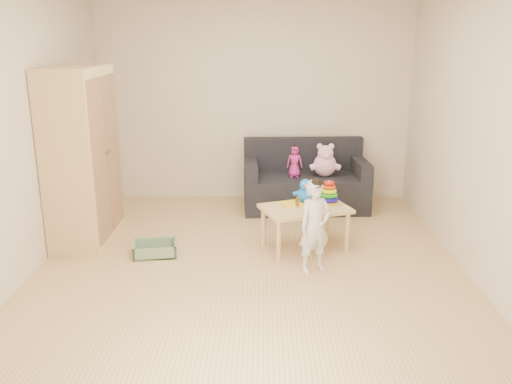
{
  "coord_description": "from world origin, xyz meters",
  "views": [
    {
      "loc": [
        0.12,
        -4.75,
        2.13
      ],
      "look_at": [
        0.05,
        0.25,
        0.65
      ],
      "focal_mm": 38.0,
      "sensor_mm": 36.0,
      "label": 1
    }
  ],
  "objects_px": {
    "play_table": "(305,228)",
    "wardrobe": "(82,157)",
    "toddler": "(315,228)",
    "sofa": "(305,192)"
  },
  "relations": [
    {
      "from": "wardrobe",
      "to": "toddler",
      "type": "distance_m",
      "value": 2.49
    },
    {
      "from": "wardrobe",
      "to": "toddler",
      "type": "bearing_deg",
      "value": -17.66
    },
    {
      "from": "play_table",
      "to": "toddler",
      "type": "distance_m",
      "value": 0.57
    },
    {
      "from": "sofa",
      "to": "play_table",
      "type": "relative_size",
      "value": 1.79
    },
    {
      "from": "sofa",
      "to": "toddler",
      "type": "xyz_separation_m",
      "value": [
        -0.05,
        -1.86,
        0.21
      ]
    },
    {
      "from": "sofa",
      "to": "toddler",
      "type": "height_order",
      "value": "toddler"
    },
    {
      "from": "play_table",
      "to": "wardrobe",
      "type": "bearing_deg",
      "value": 174.79
    },
    {
      "from": "wardrobe",
      "to": "toddler",
      "type": "height_order",
      "value": "wardrobe"
    },
    {
      "from": "toddler",
      "to": "sofa",
      "type": "bearing_deg",
      "value": 63.75
    },
    {
      "from": "wardrobe",
      "to": "play_table",
      "type": "height_order",
      "value": "wardrobe"
    }
  ]
}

